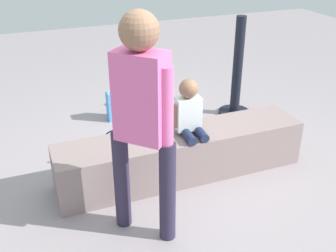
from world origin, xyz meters
name	(u,v)px	position (x,y,z in m)	size (l,w,h in m)	color
ground_plane	(182,174)	(0.00, 0.00, 0.00)	(12.00, 12.00, 0.00)	gray
concrete_ledge	(182,154)	(0.00, 0.00, 0.21)	(2.19, 0.45, 0.41)	gray
child_seated	(189,111)	(0.05, -0.02, 0.63)	(0.28, 0.32, 0.48)	#1C2643
adult_standing	(142,111)	(-0.54, -0.57, 0.96)	(0.37, 0.37, 1.59)	#2B243B
cake_plate	(153,133)	(-0.24, 0.07, 0.44)	(0.22, 0.22, 0.07)	white
gift_bag	(116,106)	(-0.24, 1.32, 0.17)	(0.20, 0.13, 0.37)	#4C99E0
railing_post	(237,79)	(1.09, 0.96, 0.43)	(0.36, 0.36, 1.14)	black
water_bottle_near_gift	(192,123)	(0.46, 0.77, 0.08)	(0.06, 0.06, 0.18)	silver
water_bottle_far_side	(78,156)	(-0.83, 0.49, 0.10)	(0.06, 0.06, 0.23)	silver
cake_box_white	(151,144)	(-0.11, 0.52, 0.06)	(0.27, 0.34, 0.11)	white
handbag_black_leather	(116,151)	(-0.49, 0.43, 0.11)	(0.34, 0.13, 0.34)	black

